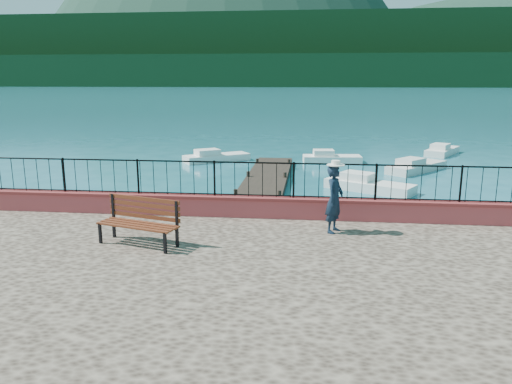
% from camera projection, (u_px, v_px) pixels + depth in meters
% --- Properties ---
extents(ground, '(2000.00, 2000.00, 0.00)m').
position_uv_depth(ground, '(299.00, 321.00, 10.50)').
color(ground, '#19596B').
rests_on(ground, ground).
extents(parapet, '(28.00, 0.46, 0.58)m').
position_uv_depth(parapet, '(304.00, 208.00, 13.75)').
color(parapet, '#A73C42').
rests_on(parapet, promenade).
extents(railing, '(27.00, 0.05, 0.95)m').
position_uv_depth(railing, '(305.00, 181.00, 13.58)').
color(railing, black).
rests_on(railing, parapet).
extents(dock, '(2.00, 16.00, 0.30)m').
position_uv_depth(dock, '(262.00, 189.00, 22.31)').
color(dock, '#2D231C').
rests_on(dock, ground).
extents(far_forest, '(900.00, 60.00, 18.00)m').
position_uv_depth(far_forest, '(314.00, 71.00, 299.04)').
color(far_forest, black).
rests_on(far_forest, ground).
extents(foothills, '(900.00, 120.00, 44.00)m').
position_uv_depth(foothills, '(314.00, 53.00, 354.24)').
color(foothills, black).
rests_on(foothills, ground).
extents(park_bench, '(2.05, 1.17, 1.08)m').
position_uv_depth(park_bench, '(139.00, 231.00, 11.56)').
color(park_bench, black).
rests_on(park_bench, promenade).
extents(person, '(0.62, 0.73, 1.70)m').
position_uv_depth(person, '(334.00, 199.00, 12.39)').
color(person, black).
rests_on(person, promenade).
extents(hat, '(0.44, 0.44, 0.12)m').
position_uv_depth(hat, '(336.00, 163.00, 12.19)').
color(hat, white).
rests_on(hat, person).
extents(boat_0, '(4.03, 2.86, 0.80)m').
position_uv_depth(boat_0, '(195.00, 208.00, 18.01)').
color(boat_0, silver).
rests_on(boat_0, ground).
extents(boat_1, '(4.08, 3.15, 0.80)m').
position_uv_depth(boat_1, '(370.00, 182.00, 22.51)').
color(boat_1, white).
rests_on(boat_1, ground).
extents(boat_2, '(3.77, 4.06, 0.80)m').
position_uv_depth(boat_2, '(417.00, 164.00, 27.25)').
color(boat_2, silver).
rests_on(boat_2, ground).
extents(boat_3, '(4.05, 3.30, 0.80)m').
position_uv_depth(boat_3, '(217.00, 155.00, 30.50)').
color(boat_3, silver).
rests_on(boat_3, ground).
extents(boat_4, '(3.55, 1.62, 0.80)m').
position_uv_depth(boat_4, '(332.00, 156.00, 30.02)').
color(boat_4, white).
rests_on(boat_4, ground).
extents(boat_5, '(2.91, 3.77, 0.80)m').
position_uv_depth(boat_5, '(442.00, 149.00, 33.22)').
color(boat_5, silver).
rests_on(boat_5, ground).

